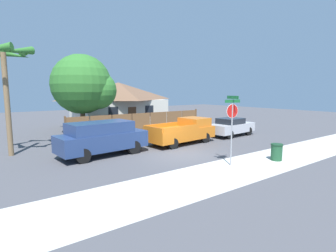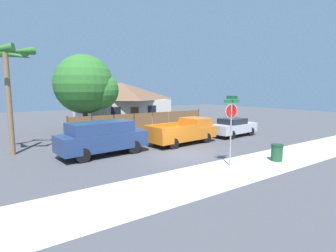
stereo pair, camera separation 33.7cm
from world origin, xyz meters
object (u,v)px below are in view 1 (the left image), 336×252
(palm_tree, at_px, (4,61))
(trash_bin, at_px, (277,152))
(stop_sign, at_px, (232,119))
(parked_sedan, at_px, (231,127))
(red_suv, at_px, (102,137))
(orange_pickup, at_px, (183,131))
(house, at_px, (119,102))
(oak_tree, at_px, (85,86))

(palm_tree, xyz_separation_m, trash_bin, (11.19, -9.45, -4.79))
(palm_tree, xyz_separation_m, stop_sign, (8.51, -8.65, -2.92))
(parked_sedan, xyz_separation_m, stop_sign, (-6.62, -5.61, 1.55))
(red_suv, relative_size, orange_pickup, 0.99)
(parked_sedan, distance_m, trash_bin, 7.53)
(house, bearing_deg, stop_sign, -98.71)
(oak_tree, distance_m, red_suv, 8.58)
(red_suv, xyz_separation_m, stop_sign, (4.32, -5.61, 1.27))
(house, height_order, oak_tree, oak_tree)
(house, distance_m, trash_bin, 19.14)
(house, xyz_separation_m, parked_sedan, (3.83, -12.63, -1.59))
(oak_tree, xyz_separation_m, parked_sedan, (9.15, -7.83, -3.30))
(house, height_order, trash_bin, house)
(oak_tree, xyz_separation_m, palm_tree, (-5.99, -4.79, 1.17))
(orange_pickup, relative_size, trash_bin, 5.85)
(parked_sedan, bearing_deg, house, 101.62)
(stop_sign, distance_m, trash_bin, 3.36)
(red_suv, distance_m, parked_sedan, 10.94)
(oak_tree, relative_size, red_suv, 1.29)
(house, distance_m, stop_sign, 18.46)
(house, distance_m, oak_tree, 7.37)
(palm_tree, height_order, parked_sedan, palm_tree)
(house, relative_size, parked_sedan, 2.27)
(house, xyz_separation_m, orange_pickup, (-1.22, -12.61, -1.52))
(trash_bin, bearing_deg, parked_sedan, 58.40)
(house, bearing_deg, parked_sedan, -73.15)
(orange_pickup, height_order, trash_bin, orange_pickup)
(oak_tree, distance_m, palm_tree, 7.76)
(orange_pickup, bearing_deg, red_suv, 174.98)
(red_suv, relative_size, trash_bin, 5.81)
(palm_tree, distance_m, red_suv, 6.66)
(red_suv, bearing_deg, orange_pickup, -5.02)
(stop_sign, height_order, trash_bin, stop_sign)
(orange_pickup, xyz_separation_m, parked_sedan, (5.04, -0.02, -0.08))
(palm_tree, xyz_separation_m, orange_pickup, (10.09, -3.01, -4.39))
(trash_bin, bearing_deg, orange_pickup, 99.70)
(palm_tree, distance_m, parked_sedan, 16.07)
(house, distance_m, parked_sedan, 13.29)
(palm_tree, bearing_deg, house, 40.31)
(house, distance_m, red_suv, 14.55)
(palm_tree, xyz_separation_m, parked_sedan, (15.13, -3.03, -4.47))
(house, bearing_deg, trash_bin, -90.35)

